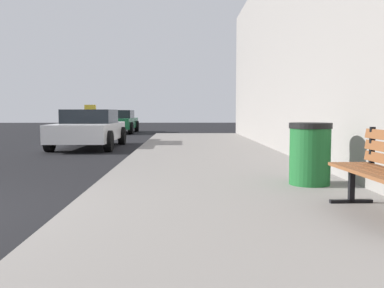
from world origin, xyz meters
TOP-DOWN VIEW (x-y plane):
  - sidewalk at (4.00, 0.00)m, footprint 4.00×32.00m
  - trash_bin at (5.16, 1.60)m, footprint 0.61×0.61m
  - car_white at (0.19, 9.67)m, footprint 1.99×4.36m
  - car_green at (-0.34, 19.30)m, footprint 1.99×4.37m

SIDE VIEW (x-z plane):
  - sidewalk at x=4.00m, z-range 0.00..0.15m
  - trash_bin at x=5.16m, z-range 0.15..1.06m
  - car_green at x=-0.34m, z-range 0.01..1.28m
  - car_white at x=0.19m, z-range -0.07..1.36m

